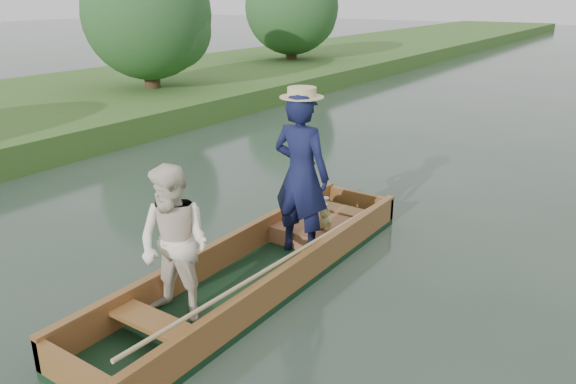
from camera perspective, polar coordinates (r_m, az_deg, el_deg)
The scene contains 3 objects.
ground at distance 6.69m, azimuth -2.96°, elevation -9.13°, with size 120.00×120.00×0.00m, color #283D30.
trees_far at distance 14.78m, azimuth 19.82°, elevation 15.80°, with size 22.99×13.67×4.49m.
punt at distance 6.41m, azimuth -3.29°, elevation -3.68°, with size 1.14×5.00×2.16m.
Camera 1 is at (3.60, -4.62, 3.23)m, focal length 35.00 mm.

